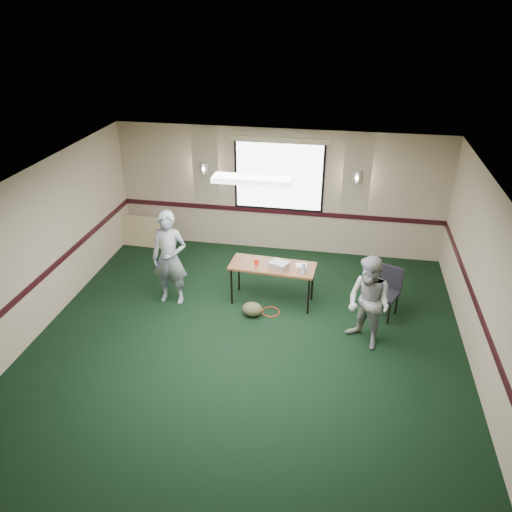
% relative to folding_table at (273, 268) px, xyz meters
% --- Properties ---
extents(ground, '(8.00, 8.00, 0.00)m').
position_rel_folding_table_xyz_m(ground, '(-0.21, -1.81, -0.71)').
color(ground, black).
rests_on(ground, ground).
extents(room_shell, '(8.00, 8.02, 8.00)m').
position_rel_folding_table_xyz_m(room_shell, '(-0.21, 0.31, 0.87)').
color(room_shell, tan).
rests_on(room_shell, ground).
extents(folding_table, '(1.57, 0.71, 0.77)m').
position_rel_folding_table_xyz_m(folding_table, '(0.00, 0.00, 0.00)').
color(folding_table, '#4F2B16').
rests_on(folding_table, ground).
extents(projector, '(0.38, 0.36, 0.10)m').
position_rel_folding_table_xyz_m(projector, '(0.13, -0.05, 0.11)').
color(projector, '#97979F').
rests_on(projector, folding_table).
extents(game_console, '(0.22, 0.19, 0.05)m').
position_rel_folding_table_xyz_m(game_console, '(0.52, 0.02, 0.08)').
color(game_console, silver).
rests_on(game_console, folding_table).
extents(red_cup, '(0.07, 0.07, 0.11)m').
position_rel_folding_table_xyz_m(red_cup, '(-0.29, -0.03, 0.11)').
color(red_cup, red).
rests_on(red_cup, folding_table).
extents(water_bottle, '(0.06, 0.06, 0.21)m').
position_rel_folding_table_xyz_m(water_bottle, '(0.57, -0.21, 0.16)').
color(water_bottle, '#96BDF6').
rests_on(water_bottle, folding_table).
extents(duffel_bag, '(0.39, 0.30, 0.26)m').
position_rel_folding_table_xyz_m(duffel_bag, '(-0.27, -0.53, -0.58)').
color(duffel_bag, '#484729').
rests_on(duffel_bag, ground).
extents(cable_coil, '(0.41, 0.41, 0.02)m').
position_rel_folding_table_xyz_m(cable_coil, '(0.03, -0.37, -0.70)').
color(cable_coil, red).
rests_on(cable_coil, ground).
extents(folded_table, '(1.35, 0.25, 0.69)m').
position_rel_folding_table_xyz_m(folded_table, '(-3.21, 1.79, -0.37)').
color(folded_table, tan).
rests_on(folded_table, ground).
extents(conference_chair, '(0.59, 0.60, 0.91)m').
position_rel_folding_table_xyz_m(conference_chair, '(2.03, -0.02, -0.18)').
color(conference_chair, black).
rests_on(conference_chair, ground).
extents(person_left, '(0.66, 0.44, 1.78)m').
position_rel_folding_table_xyz_m(person_left, '(-1.83, -0.29, 0.18)').
color(person_left, '#3B4F82').
rests_on(person_left, ground).
extents(person_right, '(0.96, 0.95, 1.57)m').
position_rel_folding_table_xyz_m(person_right, '(1.68, -0.98, 0.07)').
color(person_right, '#7F91C6').
rests_on(person_right, ground).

